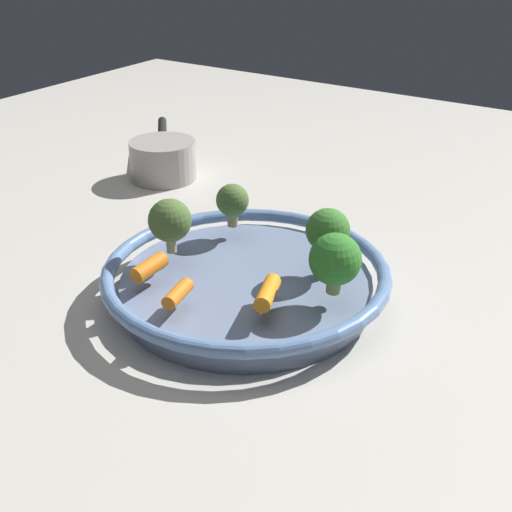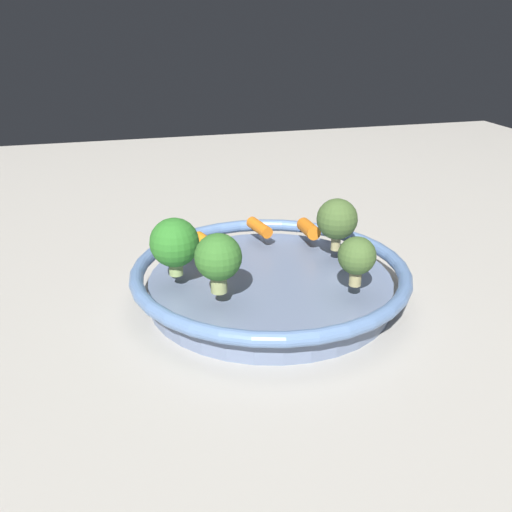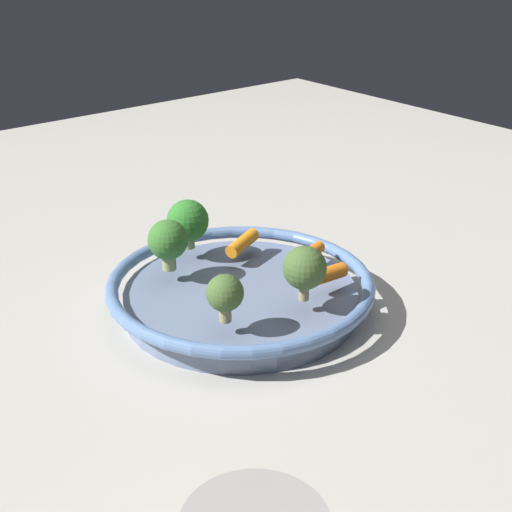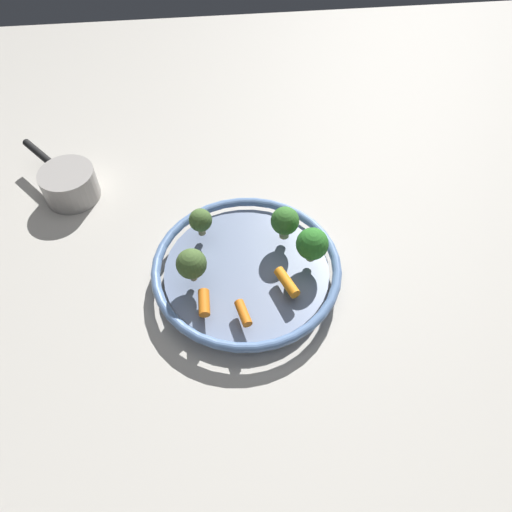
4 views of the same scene
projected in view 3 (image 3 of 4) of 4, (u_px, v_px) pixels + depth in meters
name	position (u px, v px, depth m)	size (l,w,h in m)	color
ground_plane	(241.00, 309.00, 0.96)	(2.09, 2.09, 0.00)	#B7B2A8
serving_bowl	(241.00, 292.00, 0.95)	(0.35, 0.35, 0.05)	slate
baby_carrot_back	(310.00, 253.00, 0.99)	(0.02, 0.02, 0.05)	orange
baby_carrot_near_rim	(242.00, 243.00, 1.01)	(0.02, 0.02, 0.06)	orange
baby_carrot_center	(330.00, 274.00, 0.93)	(0.02, 0.02, 0.05)	orange
broccoli_floret_small	(225.00, 294.00, 0.82)	(0.04, 0.04, 0.06)	tan
broccoli_floret_edge	(189.00, 221.00, 1.01)	(0.06, 0.06, 0.07)	#94AC66
broccoli_floret_large	(168.00, 241.00, 0.94)	(0.05, 0.05, 0.07)	#9AA666
broccoli_floret_mid	(305.00, 268.00, 0.87)	(0.05, 0.05, 0.07)	tan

